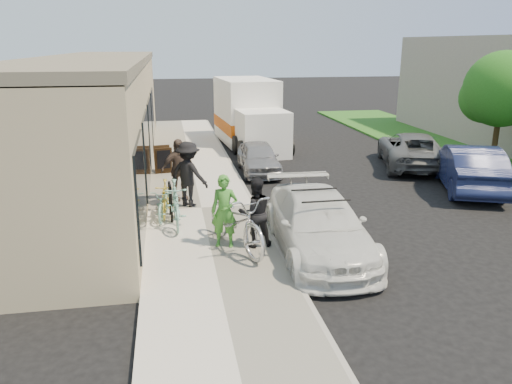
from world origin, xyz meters
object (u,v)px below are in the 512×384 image
moving_truck (249,117)px  cruiser_bike_b (164,203)px  man_standing (255,213)px  bystander_b (178,170)px  sedan_white (318,224)px  far_car_blue (469,167)px  woman_rider (225,211)px  bystander_a (189,174)px  median_tree (501,92)px  sandwich_board (163,160)px  cruiser_bike_a (176,204)px  tandem_bike (236,220)px  sedan_silver (259,158)px  far_car_gray (412,150)px  cruiser_bike_c (165,198)px  bike_rack (170,198)px

moving_truck → cruiser_bike_b: moving_truck is taller
man_standing → bystander_b: bystander_b is taller
sedan_white → far_car_blue: 7.62m
sedan_white → far_car_blue: size_ratio=1.05×
sedan_white → cruiser_bike_b: bearing=145.2°
woman_rider → bystander_a: bearing=117.6°
median_tree → bystander_b: 12.54m
sandwich_board → cruiser_bike_a: bearing=-94.7°
bystander_a → cruiser_bike_a: bearing=113.2°
tandem_bike → woman_rider: 0.34m
sedan_silver → bystander_a: bystander_a is taller
far_car_gray → cruiser_bike_b: bearing=44.1°
cruiser_bike_a → cruiser_bike_b: (-0.30, 0.68, -0.16)m
median_tree → sedan_silver: bearing=175.4°
sedan_white → far_car_gray: 9.63m
far_car_blue → sedan_white: bearing=53.4°
far_car_blue → man_standing: man_standing is taller
tandem_bike → bystander_b: bearing=87.1°
moving_truck → bystander_b: (-3.53, -8.63, -0.29)m
man_standing → cruiser_bike_b: man_standing is taller
man_standing → cruiser_bike_b: size_ratio=1.02×
median_tree → woman_rider: median_tree is taller
bystander_a → sandwich_board: bearing=-41.6°
sandwich_board → cruiser_bike_b: size_ratio=0.61×
far_car_blue → bystander_a: bearing=24.0°
tandem_bike → cruiser_bike_a: size_ratio=1.35×
median_tree → bystander_a: 12.42m
cruiser_bike_b → sedan_silver: bearing=63.0°
sedan_silver → median_tree: median_tree is taller
cruiser_bike_a → cruiser_bike_c: 0.95m
far_car_blue → tandem_bike: bearing=45.8°
far_car_gray → cruiser_bike_c: far_car_gray is taller
cruiser_bike_c → sedan_silver: bearing=57.2°
moving_truck → sandwich_board: bearing=-131.6°
cruiser_bike_a → bystander_a: 1.70m
cruiser_bike_a → moving_truck: bearing=69.4°
sandwich_board → sedan_white: bearing=-73.1°
sedan_silver → tandem_bike: size_ratio=1.33×
sedan_silver → woman_rider: bearing=-104.5°
far_car_gray → sandwich_board: bearing=17.0°
cruiser_bike_a → far_car_blue: bearing=10.9°
moving_truck → tandem_bike: 12.83m
median_tree → woman_rider: bearing=-150.4°
bike_rack → median_tree: size_ratio=0.22×
sandwich_board → far_car_blue: (9.90, -3.39, 0.11)m
far_car_gray → bystander_a: bearing=41.1°
cruiser_bike_c → bystander_a: bystander_a is taller
bike_rack → sandwich_board: sandwich_board is taller
man_standing → cruiser_bike_c: man_standing is taller
median_tree → man_standing: median_tree is taller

